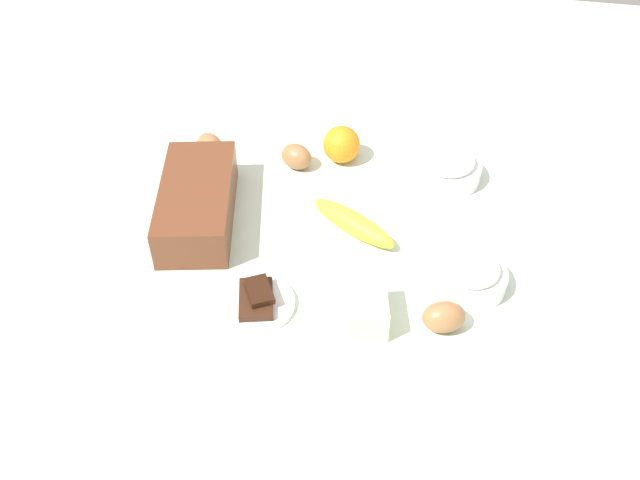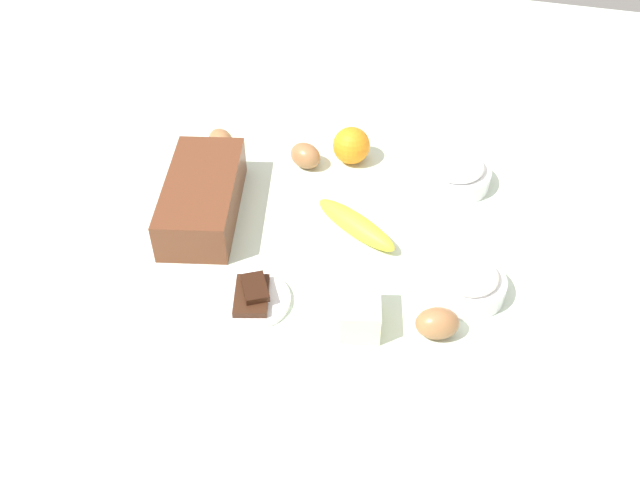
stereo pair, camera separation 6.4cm
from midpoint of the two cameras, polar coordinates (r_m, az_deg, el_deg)
The scene contains 11 objects.
ground_plane at distance 1.28m, azimuth 1.42°, elevation -1.68°, with size 2.40×2.40×0.02m, color silver.
loaf_pan at distance 1.35m, azimuth -8.15°, elevation 3.50°, with size 0.30×0.19×0.08m.
flour_bowl at distance 1.22m, azimuth 13.34°, elevation -3.33°, with size 0.13×0.13×0.06m.
sugar_bowl at distance 1.44m, azimuth 12.12°, elevation 5.35°, with size 0.14×0.14×0.07m.
banana at distance 1.31m, azimuth 4.29°, elevation 1.22°, with size 0.19×0.04×0.04m, color yellow.
orange_fruit at distance 1.47m, azimuth 3.80°, elevation 7.59°, with size 0.08×0.08×0.08m, color orange.
butter_block at distance 1.14m, azimuth 4.85°, elevation -5.83°, with size 0.09×0.06×0.06m, color #F4EDB2.
egg_near_butter at distance 1.46m, azimuth 0.07°, elevation 6.79°, with size 0.05×0.05×0.07m, color #9D693F.
egg_beside_bowl at distance 1.15m, azimuth 11.02°, elevation -6.65°, with size 0.05×0.05×0.07m, color #9C683F.
egg_loose at distance 1.52m, azimuth -6.80°, elevation 7.94°, with size 0.05×0.05×0.06m, color #9D6940.
chocolate_plate at distance 1.19m, azimuth -3.97°, elevation -4.69°, with size 0.13×0.13×0.03m.
Camera 2 is at (-0.88, -0.24, 0.88)m, focal length 39.68 mm.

